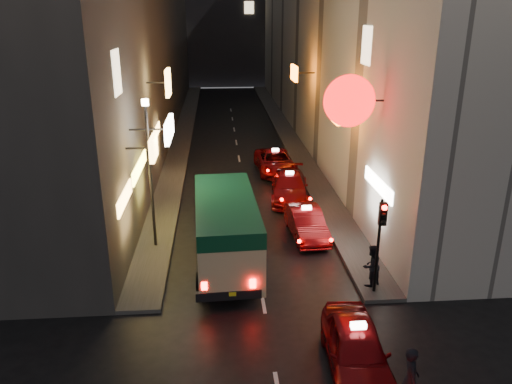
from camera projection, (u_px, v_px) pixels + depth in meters
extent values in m
cube|color=#3B3836|center=(128.00, 19.00, 37.73)|extent=(6.00, 52.00, 18.00)
cube|color=#FFBB59|center=(153.00, 148.00, 19.34)|extent=(0.18, 1.43, 0.88)
cube|color=white|center=(169.00, 129.00, 20.27)|extent=(0.18, 2.51, 0.81)
cube|color=#FFBB59|center=(168.00, 83.00, 25.52)|extent=(0.18, 1.51, 1.36)
cube|color=#FFBB59|center=(124.00, 198.00, 18.66)|extent=(0.10, 2.88, 0.55)
cube|color=yellow|center=(139.00, 167.00, 22.35)|extent=(0.10, 4.02, 0.55)
cube|color=#FFBB59|center=(157.00, 131.00, 29.07)|extent=(0.10, 2.77, 0.55)
cube|color=#FFE5B2|center=(116.00, 73.00, 17.85)|extent=(0.06, 1.30, 1.60)
cube|color=#A7A199|center=(336.00, 19.00, 38.91)|extent=(6.00, 52.00, 18.00)
cylinder|color=#F20A0A|center=(349.00, 101.00, 19.14)|extent=(2.00, 0.18, 2.00)
cube|color=#FC650C|center=(337.00, 103.00, 22.82)|extent=(0.18, 1.18, 1.85)
cube|color=#FC650C|center=(294.00, 73.00, 32.44)|extent=(0.18, 2.00, 0.97)
cube|color=white|center=(378.00, 184.00, 20.07)|extent=(0.10, 3.42, 0.55)
cube|color=#FFE5B2|center=(367.00, 45.00, 21.16)|extent=(0.06, 1.30, 1.60)
cube|color=#2E2F33|center=(225.00, 0.00, 67.62)|extent=(30.00, 10.00, 22.00)
cube|color=#4A4744|center=(183.00, 134.00, 41.05)|extent=(1.50, 52.00, 0.15)
cube|color=#4A4744|center=(286.00, 132.00, 41.68)|extent=(1.50, 52.00, 0.15)
cube|color=tan|center=(226.00, 229.00, 19.42)|extent=(2.53, 6.55, 2.37)
cube|color=#0C3E24|center=(226.00, 207.00, 19.11)|extent=(2.55, 6.58, 0.59)
cube|color=black|center=(226.00, 220.00, 19.64)|extent=(2.45, 3.97, 0.54)
cube|color=black|center=(229.00, 295.00, 16.79)|extent=(2.22, 0.27, 0.32)
cube|color=#FF0A05|center=(204.00, 286.00, 16.52)|extent=(0.19, 0.06, 0.30)
cube|color=#FF0A05|center=(253.00, 284.00, 16.64)|extent=(0.19, 0.06, 0.30)
cylinder|color=black|center=(202.00, 235.00, 21.69)|extent=(0.24, 0.82, 0.82)
cylinder|color=black|center=(256.00, 281.00, 17.96)|extent=(0.24, 0.82, 0.82)
imported|color=#6D080B|center=(357.00, 346.00, 13.85)|extent=(2.42, 5.24, 1.63)
cube|color=white|center=(359.00, 318.00, 13.54)|extent=(0.43, 0.21, 0.16)
imported|color=#6D080B|center=(306.00, 221.00, 22.31)|extent=(2.22, 4.81, 1.49)
cube|color=white|center=(307.00, 203.00, 22.03)|extent=(0.43, 0.21, 0.16)
sphere|color=#FF0A05|center=(299.00, 241.00, 20.26)|extent=(0.16, 0.16, 0.16)
sphere|color=#FF0A05|center=(331.00, 240.00, 20.35)|extent=(0.16, 0.16, 0.16)
imported|color=#6D080B|center=(289.00, 184.00, 26.78)|extent=(2.67, 5.27, 1.61)
cube|color=white|center=(290.00, 169.00, 26.48)|extent=(0.44, 0.23, 0.16)
sphere|color=#FF0A05|center=(282.00, 200.00, 24.57)|extent=(0.16, 0.16, 0.16)
sphere|color=#FF0A05|center=(310.00, 199.00, 24.68)|extent=(0.16, 0.16, 0.16)
imported|color=#6D080B|center=(275.00, 160.00, 31.27)|extent=(2.26, 5.03, 1.57)
cube|color=white|center=(275.00, 146.00, 30.97)|extent=(0.43, 0.20, 0.16)
sphere|color=#FF0A05|center=(268.00, 171.00, 29.11)|extent=(0.16, 0.16, 0.16)
sphere|color=#FF0A05|center=(291.00, 170.00, 29.21)|extent=(0.16, 0.16, 0.16)
imported|color=black|center=(411.00, 375.00, 12.46)|extent=(0.52, 0.72, 2.04)
imported|color=black|center=(371.00, 263.00, 17.93)|extent=(0.79, 0.69, 1.79)
cylinder|color=black|center=(378.00, 247.00, 17.24)|extent=(0.10, 0.10, 3.50)
cube|color=black|center=(383.00, 214.00, 16.63)|extent=(0.26, 0.18, 0.80)
sphere|color=#FF0A05|center=(385.00, 208.00, 16.43)|extent=(0.18, 0.18, 0.18)
sphere|color=black|center=(384.00, 215.00, 16.52)|extent=(0.17, 0.17, 0.17)
sphere|color=black|center=(383.00, 223.00, 16.62)|extent=(0.17, 0.17, 0.17)
cylinder|color=black|center=(151.00, 178.00, 20.33)|extent=(0.12, 0.12, 6.00)
cylinder|color=#FFE5BF|center=(145.00, 102.00, 19.27)|extent=(0.28, 0.28, 0.25)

